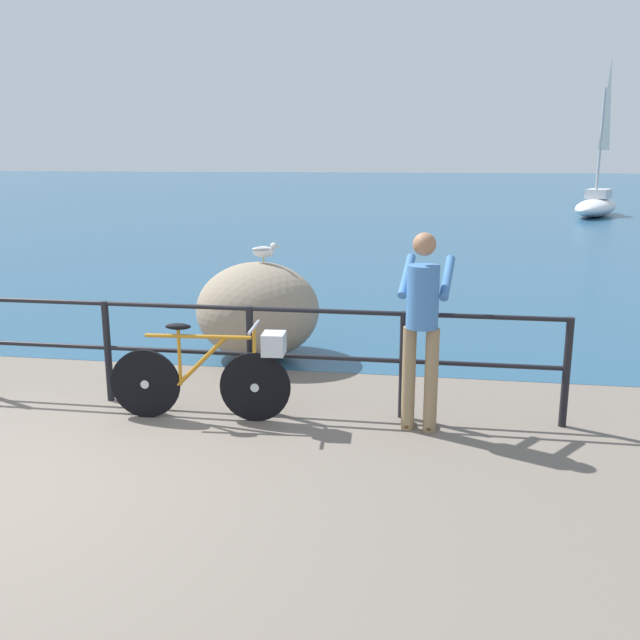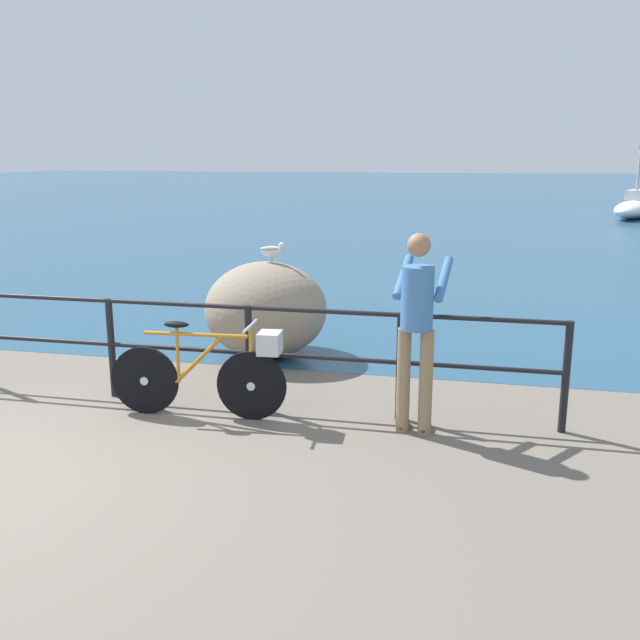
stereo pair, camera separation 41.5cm
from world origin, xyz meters
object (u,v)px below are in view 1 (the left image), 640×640
bicycle (215,372)px  sailboat (597,198)px  person_at_railing (422,322)px  breakwater_boulder_main (258,310)px  seagull (264,251)px

bicycle → sailboat: size_ratio=0.28×
bicycle → sailboat: (8.36, 23.73, 0.24)m
person_at_railing → breakwater_boulder_main: 2.88m
bicycle → sailboat: 25.17m
person_at_railing → seagull: person_at_railing is taller
bicycle → breakwater_boulder_main: size_ratio=1.14×
seagull → sailboat: size_ratio=0.06×
breakwater_boulder_main → sailboat: (8.48, 21.63, 0.13)m
breakwater_boulder_main → sailboat: sailboat is taller
breakwater_boulder_main → seagull: seagull is taller
bicycle → seagull: seagull is taller
bicycle → breakwater_boulder_main: (-0.12, 2.10, 0.12)m
sailboat → bicycle: bearing=3.7°
person_at_railing → bicycle: bearing=98.9°
breakwater_boulder_main → seagull: (0.08, 0.05, 0.72)m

